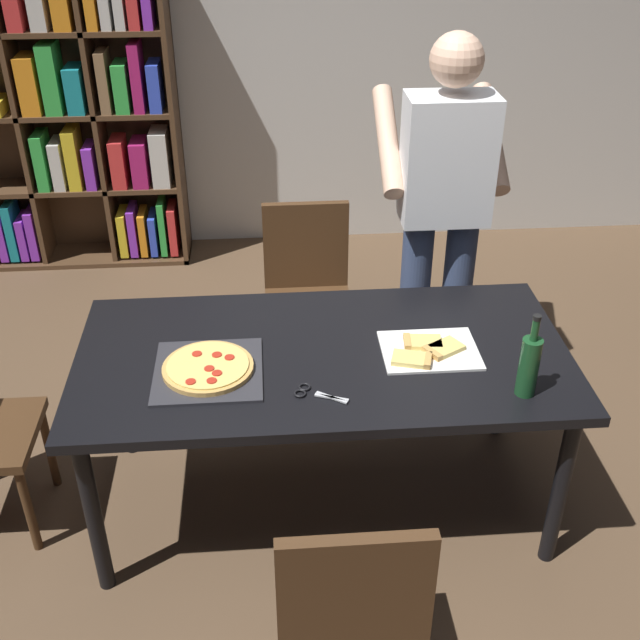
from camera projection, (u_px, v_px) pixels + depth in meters
ground_plane at (323, 498)px, 3.31m from camera, size 12.00×12.00×0.00m
back_wall at (289, 26)px, 4.77m from camera, size 6.40×0.10×2.80m
dining_table at (323, 367)px, 2.95m from camera, size 1.85×0.92×0.75m
chair_near_camera at (350, 605)px, 2.24m from camera, size 0.42×0.42×0.90m
chair_far_side at (307, 284)px, 3.84m from camera, size 0.42×0.42×0.90m
bookshelf at (71, 113)px, 4.73m from camera, size 1.40×0.35×1.95m
person_serving_pizza at (443, 208)px, 3.44m from camera, size 0.55×0.54×1.75m
pepperoni_pizza_on_tray at (208, 369)px, 2.80m from camera, size 0.39×0.39×0.04m
pizza_slices_on_towel at (428, 350)px, 2.91m from camera, size 0.36×0.28×0.03m
wine_bottle at (529, 365)px, 2.64m from camera, size 0.07×0.07×0.32m
kitchen_scissors at (313, 393)px, 2.70m from camera, size 0.20×0.14×0.01m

